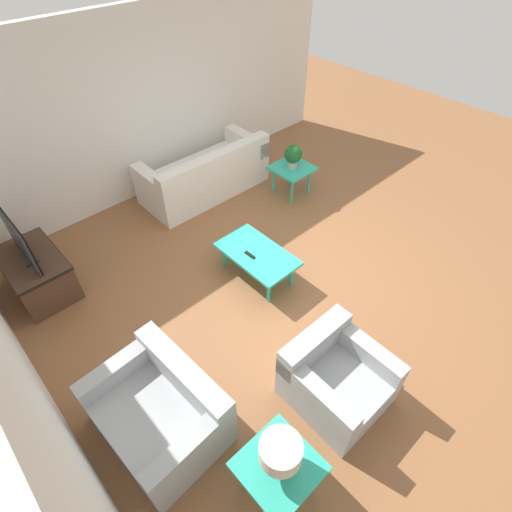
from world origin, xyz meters
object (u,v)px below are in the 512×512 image
sofa (206,176)px  television (19,240)px  armchair (335,378)px  loveseat (162,411)px  side_table_plant (292,171)px  tv_stand_chest (37,273)px  table_lamp (280,453)px  coffee_table (257,255)px  potted_plant (293,155)px  side_table_lamp (279,468)px

sofa → television: bearing=6.3°
armchair → loveseat: bearing=149.5°
side_table_plant → tv_stand_chest: 3.93m
loveseat → table_lamp: bearing=17.0°
coffee_table → table_lamp: table_lamp is taller
coffee_table → side_table_plant: (0.99, -1.69, 0.08)m
potted_plant → table_lamp: (-2.98, 3.31, 0.04)m
sofa → armchair: size_ratio=2.27×
sofa → table_lamp: table_lamp is taller
television → table_lamp: television is taller
tv_stand_chest → television: 0.54m
sofa → potted_plant: 1.45m
coffee_table → television: size_ratio=1.24×
potted_plant → television: bearing=79.9°
television → side_table_plant: bearing=-100.1°
potted_plant → side_table_plant: bearing=135.0°
coffee_table → table_lamp: bearing=140.8°
side_table_lamp → television: bearing=8.7°
loveseat → television: (2.55, 0.16, 0.55)m
side_table_plant → loveseat: bearing=116.6°
side_table_lamp → tv_stand_chest: bearing=8.6°
armchair → side_table_lamp: armchair is taller
coffee_table → side_table_lamp: (-1.99, 1.62, 0.08)m
sofa → potted_plant: (-0.98, -0.99, 0.40)m
loveseat → side_table_lamp: size_ratio=2.07×
side_table_plant → sofa: bearing=45.4°
loveseat → side_table_plant: (1.86, -3.71, 0.15)m
sofa → table_lamp: size_ratio=5.28×
loveseat → side_table_lamp: 1.19m
loveseat → side_table_plant: 4.16m
sofa → table_lamp: (-3.95, 2.32, 0.44)m
loveseat → table_lamp: size_ratio=3.17×
side_table_lamp → potted_plant: potted_plant is taller
sofa → table_lamp: bearing=60.1°
sofa → side_table_plant: (-0.98, -0.99, 0.12)m
sofa → side_table_lamp: (-3.95, 2.32, 0.12)m
potted_plant → table_lamp: bearing=132.0°
sofa → side_table_lamp: bearing=60.1°
sofa → armchair: (-3.72, 1.29, -0.02)m
armchair → potted_plant: 3.59m
table_lamp → side_table_plant: bearing=-48.0°
loveseat → tv_stand_chest: loveseat is taller
sofa → side_table_plant: sofa is taller
loveseat → coffee_table: loveseat is taller
potted_plant → side_table_lamp: bearing=132.0°
armchair → television: television is taller
sofa → loveseat: sofa is taller
loveseat → side_table_plant: size_ratio=2.07×
armchair → television: 3.81m
sofa → table_lamp: 4.61m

